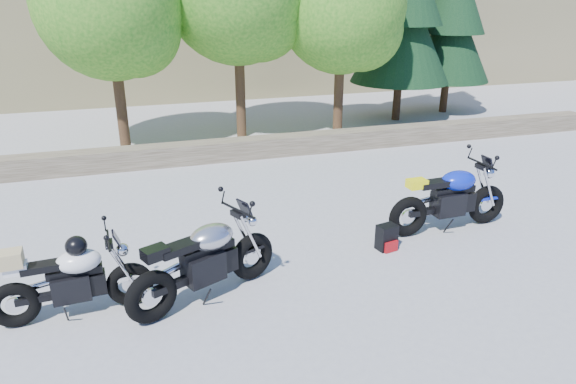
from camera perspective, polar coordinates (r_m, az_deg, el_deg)
The scene contains 10 objects.
ground at distance 8.29m, azimuth 0.72°, elevation -7.39°, with size 90.00×90.00×0.00m, color #939398.
stone_wall at distance 13.16m, azimuth -6.64°, elevation 4.68°, with size 22.00×0.55×0.50m, color brown.
tree_decid_left at distance 14.06m, azimuth -18.79°, elevation 18.83°, with size 3.67×3.67×5.62m.
tree_decid_right at distance 15.09m, azimuth 6.46°, elevation 19.34°, with size 3.54×3.54×5.41m.
conifer_near at distance 17.32m, azimuth 12.81°, elevation 19.81°, with size 3.17×3.17×7.06m.
conifer_far at distance 19.00m, azimuth 17.87°, elevation 18.19°, with size 2.82×2.82×6.27m.
silver_bike at distance 7.12m, azimuth -9.15°, elevation -7.57°, with size 2.21×1.16×1.18m.
white_bike at distance 7.24m, azimuth -22.99°, elevation -8.82°, with size 2.03×0.64×1.12m.
blue_bike at distance 9.49m, azimuth 17.59°, elevation -0.74°, with size 2.38×0.75×1.19m.
backpack at distance 8.64m, azimuth 10.93°, elevation -5.01°, with size 0.35×0.32×0.43m.
Camera 1 is at (-2.24, -6.92, 3.98)m, focal length 32.00 mm.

